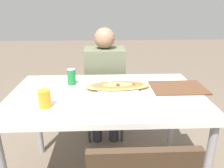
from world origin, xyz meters
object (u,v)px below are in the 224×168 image
at_px(pizza_main, 118,86).
at_px(drink_glass, 45,99).
at_px(chair_far_seated, 105,87).
at_px(dining_table, 106,102).
at_px(person_seated, 105,76).
at_px(soda_can, 71,77).

height_order(pizza_main, drink_glass, drink_glass).
bearing_deg(chair_far_seated, drink_glass, 68.41).
bearing_deg(dining_table, pizza_main, 45.11).
bearing_deg(drink_glass, chair_far_seated, 68.41).
distance_m(dining_table, person_seated, 0.63).
bearing_deg(soda_can, person_seated, 59.09).
bearing_deg(person_seated, soda_can, 59.09).
relative_size(person_seated, soda_can, 9.28).
distance_m(person_seated, drink_glass, 0.93).
xyz_separation_m(dining_table, pizza_main, (0.09, 0.09, 0.09)).
relative_size(person_seated, drink_glass, 10.45).
bearing_deg(pizza_main, chair_far_seated, 97.71).
distance_m(chair_far_seated, soda_can, 0.69).
bearing_deg(drink_glass, pizza_main, 31.72).
bearing_deg(soda_can, dining_table, -35.87).
height_order(chair_far_seated, pizza_main, chair_far_seated).
xyz_separation_m(chair_far_seated, pizza_main, (0.09, -0.67, 0.26)).
bearing_deg(chair_far_seated, pizza_main, 97.71).
xyz_separation_m(dining_table, soda_can, (-0.27, 0.19, 0.14)).
height_order(dining_table, person_seated, person_seated).
height_order(soda_can, drink_glass, soda_can).
bearing_deg(person_seated, dining_table, 90.14).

